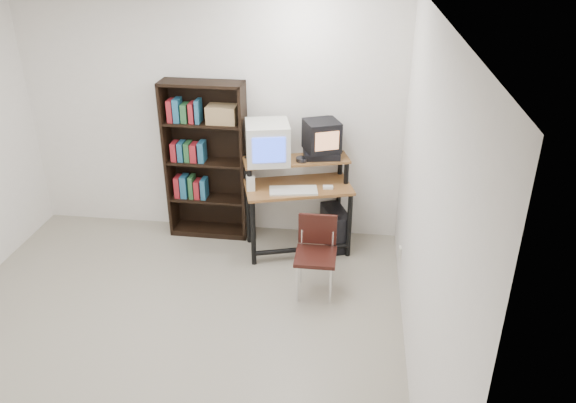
# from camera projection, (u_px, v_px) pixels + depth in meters

# --- Properties ---
(floor) EXTENTS (4.00, 4.00, 0.01)m
(floor) POSITION_uv_depth(u_px,v_px,m) (162.00, 340.00, 4.67)
(floor) COLOR #A19985
(floor) RESTS_ON ground
(ceiling) EXTENTS (4.00, 4.00, 0.01)m
(ceiling) POSITION_uv_depth(u_px,v_px,m) (120.00, 14.00, 3.50)
(ceiling) COLOR white
(ceiling) RESTS_ON back_wall
(back_wall) EXTENTS (4.00, 0.01, 2.60)m
(back_wall) POSITION_uv_depth(u_px,v_px,m) (211.00, 116.00, 5.86)
(back_wall) COLOR white
(back_wall) RESTS_ON floor
(right_wall) EXTENTS (0.01, 4.00, 2.60)m
(right_wall) POSITION_uv_depth(u_px,v_px,m) (424.00, 216.00, 3.86)
(right_wall) COLOR white
(right_wall) RESTS_ON floor
(computer_desk) EXTENTS (1.17, 0.81, 0.98)m
(computer_desk) POSITION_uv_depth(u_px,v_px,m) (298.00, 191.00, 5.69)
(computer_desk) COLOR brown
(computer_desk) RESTS_ON floor
(crt_monitor) EXTENTS (0.50, 0.50, 0.40)m
(crt_monitor) POSITION_uv_depth(u_px,v_px,m) (268.00, 142.00, 5.53)
(crt_monitor) COLOR beige
(crt_monitor) RESTS_ON computer_desk
(vcr) EXTENTS (0.40, 0.32, 0.08)m
(vcr) POSITION_uv_depth(u_px,v_px,m) (321.00, 154.00, 5.67)
(vcr) COLOR black
(vcr) RESTS_ON computer_desk
(crt_tv) EXTENTS (0.42, 0.42, 0.31)m
(crt_tv) POSITION_uv_depth(u_px,v_px,m) (322.00, 136.00, 5.60)
(crt_tv) COLOR black
(crt_tv) RESTS_ON vcr
(cd_spindle) EXTENTS (0.16, 0.16, 0.05)m
(cd_spindle) POSITION_uv_depth(u_px,v_px,m) (302.00, 160.00, 5.58)
(cd_spindle) COLOR #26262B
(cd_spindle) RESTS_ON computer_desk
(keyboard) EXTENTS (0.50, 0.28, 0.03)m
(keyboard) POSITION_uv_depth(u_px,v_px,m) (293.00, 191.00, 5.53)
(keyboard) COLOR beige
(keyboard) RESTS_ON computer_desk
(mousepad) EXTENTS (0.22, 0.19, 0.01)m
(mousepad) POSITION_uv_depth(u_px,v_px,m) (326.00, 189.00, 5.61)
(mousepad) COLOR black
(mousepad) RESTS_ON computer_desk
(mouse) EXTENTS (0.11, 0.07, 0.03)m
(mouse) POSITION_uv_depth(u_px,v_px,m) (328.00, 188.00, 5.59)
(mouse) COLOR white
(mouse) RESTS_ON mousepad
(desk_speaker) EXTENTS (0.10, 0.10, 0.17)m
(desk_speaker) POSITION_uv_depth(u_px,v_px,m) (251.00, 184.00, 5.53)
(desk_speaker) COLOR beige
(desk_speaker) RESTS_ON computer_desk
(pc_tower) EXTENTS (0.35, 0.49, 0.42)m
(pc_tower) POSITION_uv_depth(u_px,v_px,m) (335.00, 228.00, 5.95)
(pc_tower) COLOR black
(pc_tower) RESTS_ON floor
(school_chair) EXTENTS (0.37, 0.37, 0.74)m
(school_chair) POSITION_uv_depth(u_px,v_px,m) (316.00, 248.00, 5.12)
(school_chair) COLOR black
(school_chair) RESTS_ON floor
(bookshelf) EXTENTS (0.86, 0.30, 1.70)m
(bookshelf) POSITION_uv_depth(u_px,v_px,m) (207.00, 158.00, 5.92)
(bookshelf) COLOR black
(bookshelf) RESTS_ON floor
(wall_outlet) EXTENTS (0.02, 0.08, 0.12)m
(wall_outlet) POSITION_uv_depth(u_px,v_px,m) (400.00, 252.00, 5.33)
(wall_outlet) COLOR beige
(wall_outlet) RESTS_ON right_wall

